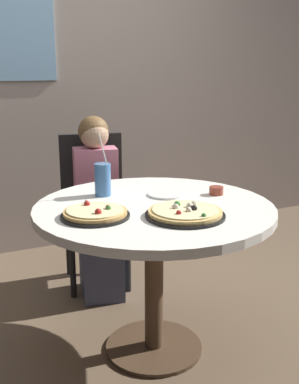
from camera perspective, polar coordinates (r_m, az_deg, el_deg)
ground_plane at (r=2.49m, az=0.52°, el=-18.33°), size 8.00×8.00×0.00m
wall_with_window at (r=3.65m, az=-11.51°, el=16.00°), size 5.20×0.14×2.90m
dining_table at (r=2.21m, az=0.56°, el=-4.33°), size 1.11×1.11×0.75m
chair_wooden at (r=3.06m, az=-6.74°, el=-1.04°), size 0.47×0.47×0.95m
diner_child at (r=2.90m, az=-6.19°, el=-2.88°), size 0.32×0.43×1.08m
pizza_veggie at (r=2.01m, az=4.33°, el=-2.52°), size 0.34×0.34×0.05m
pizza_cheese at (r=2.01m, az=-6.57°, el=-2.57°), size 0.30×0.30×0.05m
soda_cup at (r=2.32m, az=-5.67°, el=1.52°), size 0.08×0.08×0.31m
sauce_bowl at (r=2.37m, az=8.06°, el=0.17°), size 0.07×0.07×0.04m
plate_small at (r=2.33m, az=2.02°, el=-0.29°), size 0.18×0.18×0.01m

